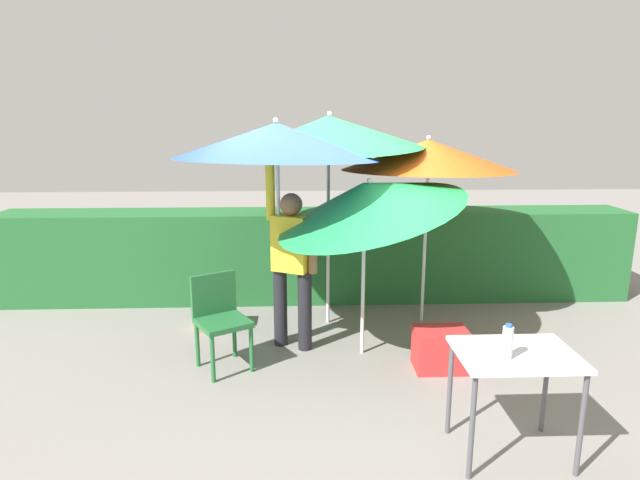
{
  "coord_description": "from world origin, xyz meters",
  "views": [
    {
      "loc": [
        -0.21,
        -4.99,
        2.33
      ],
      "look_at": [
        0.0,
        0.3,
        1.1
      ],
      "focal_mm": 30.05,
      "sensor_mm": 36.0,
      "label": 1
    }
  ],
  "objects_px": {
    "umbrella_orange": "(428,155)",
    "umbrella_rainbow": "(367,199)",
    "cooler_box": "(441,349)",
    "crate_cardboard": "(214,314)",
    "folding_table": "(515,365)",
    "chair_plastic": "(220,315)",
    "umbrella_navy": "(329,133)",
    "person_vendor": "(292,259)",
    "bottle_water": "(507,342)",
    "umbrella_yellow": "(277,141)"
  },
  "relations": [
    {
      "from": "umbrella_orange",
      "to": "umbrella_rainbow",
      "type": "bearing_deg",
      "value": -130.95
    },
    {
      "from": "umbrella_rainbow",
      "to": "cooler_box",
      "type": "relative_size",
      "value": 4.19
    },
    {
      "from": "crate_cardboard",
      "to": "folding_table",
      "type": "relative_size",
      "value": 0.52
    },
    {
      "from": "chair_plastic",
      "to": "umbrella_rainbow",
      "type": "bearing_deg",
      "value": 8.03
    },
    {
      "from": "umbrella_rainbow",
      "to": "umbrella_navy",
      "type": "height_order",
      "value": "umbrella_navy"
    },
    {
      "from": "chair_plastic",
      "to": "crate_cardboard",
      "type": "relative_size",
      "value": 2.13
    },
    {
      "from": "umbrella_navy",
      "to": "person_vendor",
      "type": "relative_size",
      "value": 1.27
    },
    {
      "from": "umbrella_rainbow",
      "to": "crate_cardboard",
      "type": "distance_m",
      "value": 2.26
    },
    {
      "from": "umbrella_rainbow",
      "to": "chair_plastic",
      "type": "distance_m",
      "value": 1.76
    },
    {
      "from": "person_vendor",
      "to": "bottle_water",
      "type": "height_order",
      "value": "person_vendor"
    },
    {
      "from": "umbrella_rainbow",
      "to": "umbrella_navy",
      "type": "relative_size",
      "value": 0.85
    },
    {
      "from": "umbrella_yellow",
      "to": "person_vendor",
      "type": "xyz_separation_m",
      "value": [
        0.13,
        -0.01,
        -1.16
      ]
    },
    {
      "from": "chair_plastic",
      "to": "crate_cardboard",
      "type": "height_order",
      "value": "chair_plastic"
    },
    {
      "from": "umbrella_navy",
      "to": "crate_cardboard",
      "type": "relative_size",
      "value": 5.74
    },
    {
      "from": "folding_table",
      "to": "bottle_water",
      "type": "bearing_deg",
      "value": -138.69
    },
    {
      "from": "umbrella_orange",
      "to": "cooler_box",
      "type": "bearing_deg",
      "value": -94.58
    },
    {
      "from": "cooler_box",
      "to": "crate_cardboard",
      "type": "bearing_deg",
      "value": 154.55
    },
    {
      "from": "umbrella_yellow",
      "to": "chair_plastic",
      "type": "distance_m",
      "value": 1.73
    },
    {
      "from": "bottle_water",
      "to": "umbrella_rainbow",
      "type": "bearing_deg",
      "value": 112.68
    },
    {
      "from": "umbrella_yellow",
      "to": "person_vendor",
      "type": "distance_m",
      "value": 1.17
    },
    {
      "from": "person_vendor",
      "to": "bottle_water",
      "type": "distance_m",
      "value": 2.42
    },
    {
      "from": "umbrella_orange",
      "to": "person_vendor",
      "type": "bearing_deg",
      "value": -155.56
    },
    {
      "from": "umbrella_rainbow",
      "to": "umbrella_orange",
      "type": "height_order",
      "value": "umbrella_orange"
    },
    {
      "from": "person_vendor",
      "to": "umbrella_yellow",
      "type": "bearing_deg",
      "value": 173.79
    },
    {
      "from": "umbrella_orange",
      "to": "bottle_water",
      "type": "height_order",
      "value": "umbrella_orange"
    },
    {
      "from": "umbrella_rainbow",
      "to": "cooler_box",
      "type": "height_order",
      "value": "umbrella_rainbow"
    },
    {
      "from": "umbrella_yellow",
      "to": "folding_table",
      "type": "bearing_deg",
      "value": -48.27
    },
    {
      "from": "bottle_water",
      "to": "person_vendor",
      "type": "bearing_deg",
      "value": 126.31
    },
    {
      "from": "cooler_box",
      "to": "chair_plastic",
      "type": "bearing_deg",
      "value": 176.19
    },
    {
      "from": "umbrella_orange",
      "to": "umbrella_navy",
      "type": "xyz_separation_m",
      "value": [
        -1.09,
        -0.04,
        0.24
      ]
    },
    {
      "from": "umbrella_orange",
      "to": "cooler_box",
      "type": "xyz_separation_m",
      "value": [
        -0.1,
        -1.23,
        -1.72
      ]
    },
    {
      "from": "umbrella_yellow",
      "to": "chair_plastic",
      "type": "xyz_separation_m",
      "value": [
        -0.54,
        -0.43,
        -1.58
      ]
    },
    {
      "from": "folding_table",
      "to": "umbrella_yellow",
      "type": "bearing_deg",
      "value": 131.73
    },
    {
      "from": "crate_cardboard",
      "to": "chair_plastic",
      "type": "bearing_deg",
      "value": -77.54
    },
    {
      "from": "umbrella_navy",
      "to": "crate_cardboard",
      "type": "xyz_separation_m",
      "value": [
        -1.28,
        -0.11,
        -1.99
      ]
    },
    {
      "from": "umbrella_navy",
      "to": "cooler_box",
      "type": "relative_size",
      "value": 4.91
    },
    {
      "from": "person_vendor",
      "to": "cooler_box",
      "type": "distance_m",
      "value": 1.67
    },
    {
      "from": "umbrella_orange",
      "to": "folding_table",
      "type": "height_order",
      "value": "umbrella_orange"
    },
    {
      "from": "umbrella_orange",
      "to": "umbrella_yellow",
      "type": "height_order",
      "value": "umbrella_yellow"
    },
    {
      "from": "chair_plastic",
      "to": "bottle_water",
      "type": "distance_m",
      "value": 2.64
    },
    {
      "from": "umbrella_orange",
      "to": "umbrella_yellow",
      "type": "bearing_deg",
      "value": -157.76
    },
    {
      "from": "crate_cardboard",
      "to": "folding_table",
      "type": "distance_m",
      "value": 3.44
    },
    {
      "from": "umbrella_rainbow",
      "to": "person_vendor",
      "type": "distance_m",
      "value": 0.98
    },
    {
      "from": "umbrella_rainbow",
      "to": "crate_cardboard",
      "type": "relative_size",
      "value": 4.9
    },
    {
      "from": "chair_plastic",
      "to": "bottle_water",
      "type": "relative_size",
      "value": 3.71
    },
    {
      "from": "umbrella_yellow",
      "to": "crate_cardboard",
      "type": "bearing_deg",
      "value": 145.6
    },
    {
      "from": "umbrella_rainbow",
      "to": "umbrella_navy",
      "type": "bearing_deg",
      "value": 109.7
    },
    {
      "from": "crate_cardboard",
      "to": "bottle_water",
      "type": "relative_size",
      "value": 1.74
    },
    {
      "from": "umbrella_yellow",
      "to": "umbrella_navy",
      "type": "relative_size",
      "value": 0.97
    },
    {
      "from": "umbrella_navy",
      "to": "cooler_box",
      "type": "distance_m",
      "value": 2.5
    }
  ]
}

